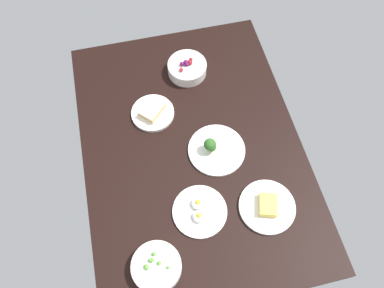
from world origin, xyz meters
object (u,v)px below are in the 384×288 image
(plate_cheese, at_px, (267,206))
(plate_eggs, at_px, (199,211))
(bowl_berries, at_px, (187,68))
(plate_sandwich, at_px, (153,112))
(plate_broccoli, at_px, (216,149))
(bowl_peas, at_px, (156,267))

(plate_cheese, bearing_deg, plate_eggs, -99.24)
(bowl_berries, distance_m, plate_eggs, 0.64)
(plate_sandwich, height_order, plate_broccoli, plate_broccoli)
(bowl_peas, bearing_deg, plate_eggs, 130.43)
(plate_sandwich, distance_m, plate_broccoli, 0.31)
(plate_sandwich, xyz_separation_m, plate_cheese, (0.49, 0.34, -0.00))
(plate_broccoli, bearing_deg, bowl_peas, -38.46)
(plate_sandwich, bearing_deg, bowl_peas, -8.95)
(plate_broccoli, bearing_deg, plate_cheese, 25.07)
(plate_sandwich, xyz_separation_m, bowl_peas, (0.61, -0.10, 0.01))
(bowl_berries, relative_size, plate_eggs, 0.85)
(plate_eggs, height_order, bowl_peas, bowl_peas)
(plate_eggs, relative_size, plate_broccoli, 0.89)
(bowl_berries, distance_m, plate_sandwich, 0.26)
(plate_sandwich, relative_size, plate_cheese, 0.86)
(bowl_peas, bearing_deg, plate_sandwich, 171.05)
(bowl_berries, bearing_deg, plate_broccoli, 3.34)
(plate_sandwich, height_order, bowl_peas, bowl_peas)
(plate_sandwich, bearing_deg, bowl_berries, 134.01)
(plate_eggs, relative_size, plate_sandwich, 1.12)
(bowl_berries, relative_size, plate_broccoli, 0.76)
(bowl_berries, height_order, bowl_peas, bowl_berries)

